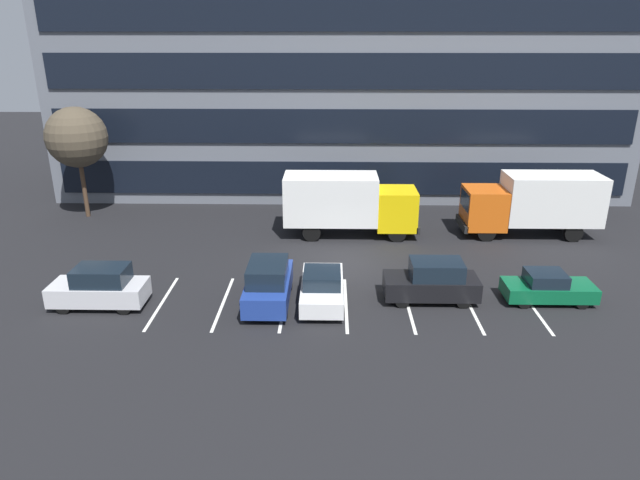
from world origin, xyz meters
name	(u,v)px	position (x,y,z in m)	size (l,w,h in m)	color
ground_plane	(344,266)	(0.00, 0.00, 0.00)	(120.00, 120.00, 0.00)	black
office_building	(341,92)	(0.00, 17.95, 7.20)	(41.13, 13.77, 14.40)	slate
lot_markings	(346,304)	(0.00, -4.45, 0.00)	(16.94, 5.40, 0.01)	silver
box_truck_yellow	(348,202)	(0.28, 4.84, 2.09)	(8.00, 2.65, 3.71)	yellow
box_truck_orange	(534,202)	(11.41, 5.07, 2.11)	(8.08, 2.68, 3.75)	#D85914
suv_black	(432,281)	(3.94, -3.94, 0.93)	(4.26, 1.81, 1.93)	black
suv_silver	(100,287)	(-11.00, -4.84, 0.91)	(4.18, 1.77, 1.89)	silver
sedan_forest	(548,288)	(9.20, -3.96, 0.68)	(4.02, 1.68, 1.44)	#0C5933
sedan_white	(322,287)	(-1.08, -4.27, 0.76)	(1.88, 4.49, 1.61)	white
suv_navy	(268,283)	(-3.50, -4.43, 0.99)	(1.91, 4.52, 2.04)	navy
bare_tree	(77,137)	(-17.00, 8.21, 5.28)	(3.85, 3.85, 7.22)	#473323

